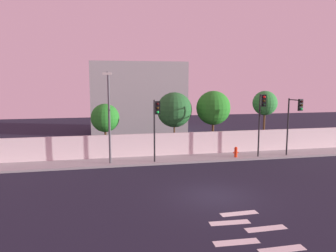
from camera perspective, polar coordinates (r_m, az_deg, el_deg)
name	(u,v)px	position (r m, az deg, el deg)	size (l,w,h in m)	color
ground_plane	(215,196)	(18.14, 8.19, -11.99)	(80.00, 80.00, 0.00)	black
sidewalk	(179,159)	(25.66, 1.96, -5.78)	(36.00, 2.40, 0.15)	#949494
perimeter_wall	(176,144)	(26.67, 1.32, -3.10)	(36.00, 0.18, 1.80)	silver
crosswalk_marking	(250,230)	(14.66, 13.98, -17.13)	(3.50, 3.87, 0.01)	silver
traffic_light_left	(156,118)	(23.17, -2.09, 1.43)	(0.34, 1.85, 4.60)	black
traffic_light_center	(262,112)	(26.20, 15.93, 2.32)	(0.39, 1.12, 4.95)	black
traffic_light_right	(295,115)	(27.41, 21.12, 1.86)	(0.49, 1.45, 4.60)	black
street_lamp_curbside	(109,111)	(23.67, -10.21, 2.64)	(0.62, 1.63, 6.59)	#4C4C51
fire_hydrant	(236,152)	(26.47, 11.70, -4.36)	(0.44, 0.26, 0.83)	red
roadside_tree_leftmost	(105,118)	(27.12, -10.86, 1.37)	(2.31, 2.31, 4.29)	brown
roadside_tree_midleft	(174,110)	(27.74, 1.11, 2.82)	(2.97, 2.97, 5.17)	brown
roadside_tree_midright	(213,108)	(28.69, 7.87, 3.11)	(2.95, 2.95, 5.26)	brown
roadside_tree_rightmost	(265,103)	(30.62, 16.47, 3.79)	(2.18, 2.18, 5.23)	brown
low_building_distant	(138,97)	(39.81, -5.29, 4.99)	(11.01, 6.00, 8.25)	gray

